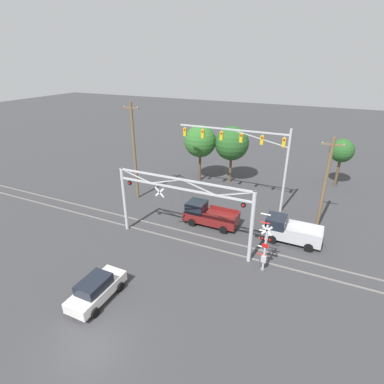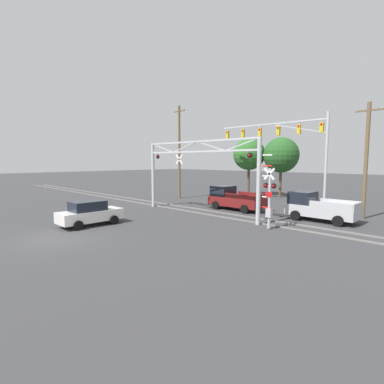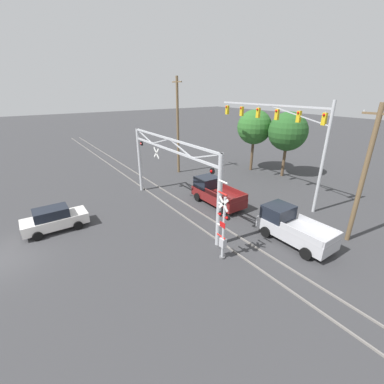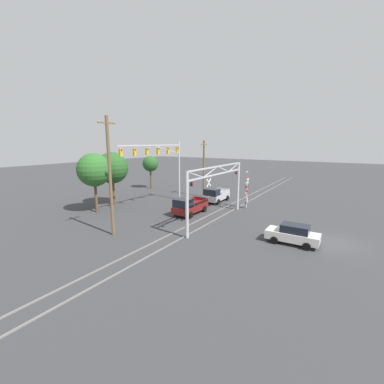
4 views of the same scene
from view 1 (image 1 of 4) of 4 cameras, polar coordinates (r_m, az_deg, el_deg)
name	(u,v)px [view 1 (image 1 of 4)]	position (r m, az deg, el deg)	size (l,w,h in m)	color
ground_plane	(91,348)	(19.38, -18.60, -26.38)	(200.00, 200.00, 0.00)	#38383A
rail_track_near	(184,241)	(26.34, -1.49, -9.31)	(80.00, 0.08, 0.10)	gray
rail_track_far	(191,233)	(27.43, -0.16, -7.81)	(80.00, 0.08, 0.10)	gray
crossing_gantry	(182,203)	(24.22, -1.91, -2.11)	(11.87, 0.31, 5.97)	#B7BABF
crossing_signal_mast	(264,249)	(22.74, 13.63, -10.52)	(1.00, 0.35, 4.77)	#B7BABF
traffic_signal_span	(254,150)	(30.74, 11.74, 7.86)	(11.57, 0.39, 8.61)	#B7BABF
pickup_truck_lead	(208,215)	(28.54, 3.07, -4.35)	(5.08, 2.28, 2.07)	maroon
pickup_truck_following	(289,231)	(27.33, 17.93, -7.02)	(4.81, 2.28, 2.07)	#B7B7BC
sedan_waiting	(96,289)	(21.40, -17.77, -17.22)	(1.96, 4.20, 1.68)	silver
utility_pole_left	(134,151)	(32.87, -10.90, 7.61)	(1.80, 0.28, 10.59)	brown
utility_pole_right	(325,184)	(28.66, 24.00, 1.32)	(1.80, 0.28, 8.64)	brown
background_tree_beyond_span	(200,141)	(37.49, 1.57, 9.62)	(3.95, 3.95, 7.14)	brown
background_tree_far_left_verge	(342,151)	(40.03, 26.66, 7.02)	(2.80, 2.80, 5.93)	brown
background_tree_far_right_verge	(232,143)	(37.36, 7.60, 9.14)	(4.17, 4.17, 7.11)	brown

